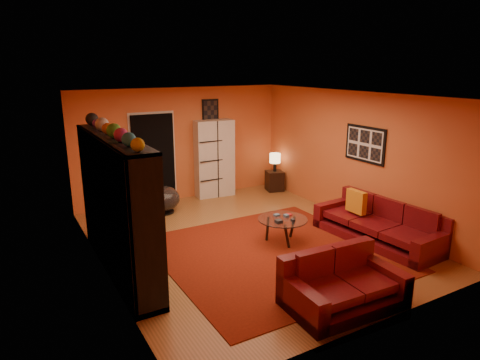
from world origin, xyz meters
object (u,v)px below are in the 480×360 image
tv (119,208)px  side_table (275,181)px  loveseat (340,284)px  coffee_table (283,221)px  table_lamp (275,159)px  sofa (381,225)px  storage_cabinet (214,159)px  bowl_chair (163,199)px  entertainment_unit (117,206)px

tv → side_table: 5.12m
loveseat → coffee_table: size_ratio=1.78×
table_lamp → coffee_table: bearing=-121.8°
sofa → loveseat: size_ratio=1.53×
tv → coffee_table: 2.83m
sofa → storage_cabinet: bearing=105.6°
loveseat → bowl_chair: size_ratio=2.20×
entertainment_unit → loveseat: size_ratio=1.91×
table_lamp → side_table: bearing=0.0°
tv → sofa: bearing=-105.6°
entertainment_unit → coffee_table: bearing=-7.5°
sofa → bowl_chair: sofa is taller
entertainment_unit → coffee_table: entertainment_unit is taller
side_table → tv: bearing=-152.1°
storage_cabinet → bowl_chair: 1.75m
coffee_table → tv: bearing=171.2°
tv → storage_cabinet: size_ratio=0.49×
side_table → table_lamp: table_lamp is taller
sofa → loveseat: 2.48m
coffee_table → table_lamp: bearing=58.2°
storage_cabinet → bowl_chair: storage_cabinet is taller
loveseat → storage_cabinet: 5.31m
entertainment_unit → bowl_chair: 2.76m
sofa → storage_cabinet: storage_cabinet is taller
loveseat → side_table: size_ratio=3.14×
coffee_table → table_lamp: table_lamp is taller
tv → table_lamp: (4.47, 2.37, -0.16)m
storage_cabinet → coffee_table: bearing=-89.5°
table_lamp → entertainment_unit: bearing=-151.8°
entertainment_unit → sofa: size_ratio=1.25×
entertainment_unit → bowl_chair: (1.49, 2.20, -0.74)m
side_table → storage_cabinet: bearing=166.1°
side_table → table_lamp: size_ratio=1.10×
coffee_table → bowl_chair: 2.88m
table_lamp → storage_cabinet: bearing=166.1°
entertainment_unit → storage_cabinet: bearing=42.9°
loveseat → bowl_chair: bearing=12.2°
storage_cabinet → bowl_chair: bearing=-154.1°
side_table → coffee_table: bearing=-121.8°
storage_cabinet → table_lamp: size_ratio=4.04×
storage_cabinet → bowl_chair: size_ratio=2.57×
sofa → table_lamp: table_lamp is taller
tv → loveseat: tv is taller
bowl_chair → table_lamp: table_lamp is taller
storage_cabinet → table_lamp: (1.51, -0.37, -0.10)m
tv → side_table: size_ratio=1.81×
storage_cabinet → sofa: bearing=-65.9°
loveseat → side_table: 5.34m
entertainment_unit → tv: size_ratio=3.31×
loveseat → coffee_table: (0.52, 2.05, 0.12)m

